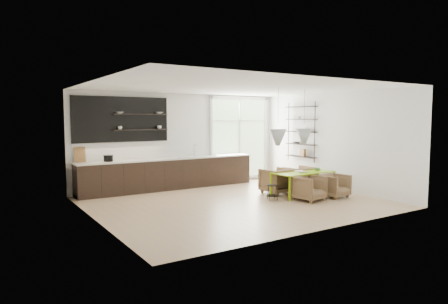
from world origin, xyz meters
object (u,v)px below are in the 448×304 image
Objects in this scene: armchair_back_right at (300,178)px; armchair_back_left at (277,181)px; wire_stool at (272,190)px; dining_table at (303,173)px; armchair_front_left at (309,188)px; armchair_front_right at (334,186)px.

armchair_back_left is at bearing -5.23° from armchair_back_right.
armchair_back_left is 0.90m from armchair_back_right.
armchair_back_left reaches higher than wire_stool.
dining_table is 2.31× the size of armchair_back_right.
armchair_front_left is (-0.85, -1.22, -0.03)m from armchair_back_right.
armchair_front_right is at bearing 123.12° from armchair_back_left.
dining_table is 2.53× the size of armchair_front_left.
armchair_back_left is 1.11× the size of armchair_front_left.
dining_table is 1.20m from wire_stool.
dining_table is 0.77m from armchair_front_left.
armchair_back_left reaches higher than armchair_front_right.
armchair_back_left is at bearing 119.65° from armchair_front_right.
armchair_back_right is at bearing 50.45° from dining_table.
dining_table is 0.79m from armchair_back_left.
armchair_front_right is at bearing -13.69° from armchair_front_left.
armchair_back_right is (0.90, 0.00, -0.00)m from armchair_back_left.
wire_stool is at bearing 134.25° from armchair_front_left.
dining_table is 4.46× the size of wire_stool.
wire_stool is at bearing -178.72° from dining_table.
armchair_back_right is at bearing 176.92° from armchair_back_left.
dining_table and armchair_front_left have the same top height.
armchair_back_left is at bearing 82.18° from armchair_front_left.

